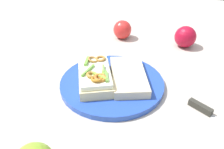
{
  "coord_description": "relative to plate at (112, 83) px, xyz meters",
  "views": [
    {
      "loc": [
        0.17,
        -0.47,
        0.37
      ],
      "look_at": [
        0.0,
        0.0,
        0.04
      ],
      "focal_mm": 36.11,
      "sensor_mm": 36.0,
      "label": 1
    }
  ],
  "objects": [
    {
      "name": "ground_plane",
      "position": [
        0.0,
        0.0,
        -0.01
      ],
      "size": [
        2.0,
        2.0,
        0.0
      ],
      "primitive_type": "plane",
      "color": "#B8ADA1",
      "rests_on": "ground"
    },
    {
      "name": "plate",
      "position": [
        0.0,
        0.0,
        0.0
      ],
      "size": [
        0.28,
        0.28,
        0.02
      ],
      "primitive_type": "cylinder",
      "color": "blue",
      "rests_on": "ground_plane"
    },
    {
      "name": "sandwich",
      "position": [
        -0.04,
        -0.02,
        0.03
      ],
      "size": [
        0.15,
        0.18,
        0.05
      ],
      "rotation": [
        0.0,
        0.0,
        2.05
      ],
      "color": "beige",
      "rests_on": "plate"
    },
    {
      "name": "bread_slice_side",
      "position": [
        0.04,
        0.02,
        0.02
      ],
      "size": [
        0.15,
        0.2,
        0.02
      ],
      "primitive_type": "cube",
      "rotation": [
        0.0,
        0.0,
        1.97
      ],
      "color": "beige",
      "rests_on": "plate"
    },
    {
      "name": "apple_0",
      "position": [
        0.17,
        0.31,
        0.03
      ],
      "size": [
        0.09,
        0.09,
        0.08
      ],
      "primitive_type": "sphere",
      "rotation": [
        0.0,
        0.0,
        2.9
      ],
      "color": "#A80E27",
      "rests_on": "ground_plane"
    },
    {
      "name": "apple_1",
      "position": [
        -0.07,
        0.31,
        0.03
      ],
      "size": [
        0.08,
        0.08,
        0.07
      ],
      "primitive_type": "sphere",
      "rotation": [
        0.0,
        0.0,
        1.36
      ],
      "color": "red",
      "rests_on": "ground_plane"
    },
    {
      "name": "knife",
      "position": [
        0.24,
        -0.03,
        -0.0
      ],
      "size": [
        0.12,
        0.08,
        0.02
      ],
      "rotation": [
        0.0,
        0.0,
        5.77
      ],
      "color": "silver",
      "rests_on": "ground_plane"
    }
  ]
}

